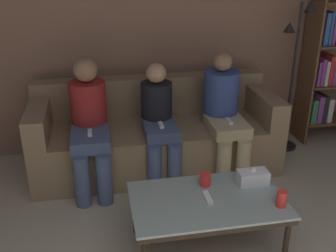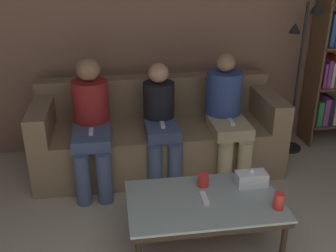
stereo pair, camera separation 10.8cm
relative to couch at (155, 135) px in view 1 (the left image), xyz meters
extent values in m
cube|color=#8C6651|center=(0.00, 0.51, 0.98)|extent=(12.00, 0.06, 2.60)
cube|color=#897051|center=(0.00, -0.05, -0.09)|extent=(2.32, 0.85, 0.46)
cube|color=#897051|center=(0.00, 0.28, 0.33)|extent=(2.32, 0.20, 0.38)
cube|color=#897051|center=(-1.07, -0.05, 0.27)|extent=(0.18, 0.85, 0.27)
cube|color=#897051|center=(1.07, -0.05, 0.27)|extent=(0.18, 0.85, 0.27)
cube|color=#8C9E99|center=(0.16, -1.30, 0.09)|extent=(1.05, 0.64, 0.02)
cube|color=#2D2319|center=(0.16, -1.30, 0.07)|extent=(1.03, 0.62, 0.04)
cylinder|color=#2D2319|center=(0.63, -1.57, -0.14)|extent=(0.04, 0.04, 0.36)
cylinder|color=#2D2319|center=(-0.32, -1.04, -0.14)|extent=(0.04, 0.04, 0.36)
cylinder|color=#2D2319|center=(0.63, -1.04, -0.14)|extent=(0.04, 0.04, 0.36)
cylinder|color=red|center=(0.61, -1.47, 0.16)|extent=(0.07, 0.07, 0.11)
cylinder|color=red|center=(0.19, -1.13, 0.15)|extent=(0.08, 0.08, 0.09)
cube|color=white|center=(0.53, -1.17, 0.15)|extent=(0.22, 0.12, 0.10)
sphere|color=white|center=(0.53, -1.17, 0.22)|extent=(0.04, 0.04, 0.04)
cube|color=white|center=(0.16, -1.30, 0.11)|extent=(0.04, 0.15, 0.02)
cube|color=brown|center=(1.71, 0.28, 0.55)|extent=(0.02, 0.32, 1.73)
cube|color=brown|center=(2.10, 0.28, -0.10)|extent=(0.77, 0.32, 0.02)
cube|color=#38844C|center=(1.80, 0.28, 0.04)|extent=(0.06, 0.24, 0.27)
cube|color=#8E4293|center=(1.87, 0.28, 0.06)|extent=(0.06, 0.24, 0.31)
cube|color=#232328|center=(1.93, 0.28, 0.06)|extent=(0.05, 0.24, 0.30)
cube|color=silver|center=(1.99, 0.28, 0.04)|extent=(0.06, 0.24, 0.27)
cube|color=#8E4293|center=(1.79, 0.28, 0.47)|extent=(0.03, 0.24, 0.26)
cube|color=#8E4293|center=(1.83, 0.28, 0.49)|extent=(0.04, 0.24, 0.29)
cube|color=silver|center=(1.88, 0.28, 0.48)|extent=(0.03, 0.24, 0.27)
cube|color=red|center=(1.92, 0.28, 0.50)|extent=(0.05, 0.24, 0.32)
cube|color=#8E4293|center=(1.97, 0.28, 0.48)|extent=(0.04, 0.24, 0.27)
cube|color=#33569E|center=(1.79, 0.28, 0.94)|extent=(0.05, 0.24, 0.33)
cube|color=#33569E|center=(1.84, 0.28, 0.94)|extent=(0.03, 0.24, 0.34)
cube|color=#8E4293|center=(1.88, 0.28, 0.93)|extent=(0.03, 0.24, 0.32)
cylinder|color=black|center=(1.46, 0.13, -0.31)|extent=(0.26, 0.26, 0.02)
cylinder|color=black|center=(1.46, 0.13, 0.46)|extent=(0.03, 0.03, 1.55)
cone|color=black|center=(1.56, 0.13, 1.18)|extent=(0.14, 0.14, 0.12)
cone|color=black|center=(1.38, 0.17, 0.98)|extent=(0.12, 0.12, 0.10)
cylinder|color=#47567A|center=(-0.71, -0.59, -0.09)|extent=(0.13, 0.13, 0.46)
cylinder|color=#47567A|center=(-0.53, -0.59, -0.09)|extent=(0.13, 0.13, 0.46)
cube|color=#47567A|center=(-0.62, -0.35, 0.19)|extent=(0.32, 0.49, 0.10)
cylinder|color=maroon|center=(-0.62, -0.10, 0.38)|extent=(0.32, 0.32, 0.48)
sphere|color=#997051|center=(-0.62, -0.10, 0.72)|extent=(0.21, 0.21, 0.21)
cube|color=white|center=(-0.62, -0.40, 0.26)|extent=(0.04, 0.12, 0.02)
cylinder|color=#47567A|center=(-0.09, -0.50, -0.09)|extent=(0.13, 0.13, 0.46)
cylinder|color=#47567A|center=(0.09, -0.50, -0.09)|extent=(0.13, 0.13, 0.46)
cube|color=#47567A|center=(0.00, -0.30, 0.19)|extent=(0.29, 0.40, 0.10)
cylinder|color=black|center=(0.00, -0.10, 0.36)|extent=(0.29, 0.29, 0.43)
sphere|color=tan|center=(0.00, -0.10, 0.66)|extent=(0.18, 0.18, 0.18)
cube|color=white|center=(0.00, -0.34, 0.26)|extent=(0.04, 0.12, 0.02)
cylinder|color=tan|center=(0.53, -0.55, -0.09)|extent=(0.13, 0.13, 0.46)
cylinder|color=tan|center=(0.71, -0.55, -0.09)|extent=(0.13, 0.13, 0.46)
cube|color=tan|center=(0.62, -0.32, 0.19)|extent=(0.34, 0.45, 0.10)
cylinder|color=#334784|center=(0.62, -0.10, 0.39)|extent=(0.34, 0.34, 0.51)
sphere|color=#997051|center=(0.62, -0.10, 0.74)|extent=(0.18, 0.18, 0.18)
cube|color=white|center=(0.62, -0.37, 0.26)|extent=(0.04, 0.12, 0.02)
camera|label=1|loc=(-0.53, -3.48, 1.63)|focal=42.00mm
camera|label=2|loc=(-0.42, -3.49, 1.63)|focal=42.00mm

